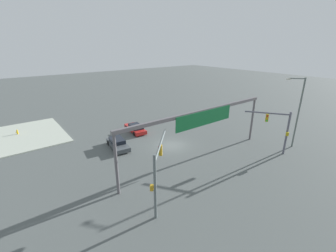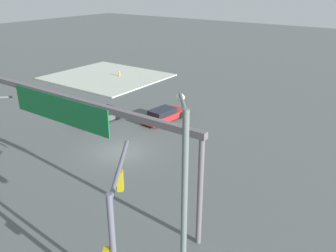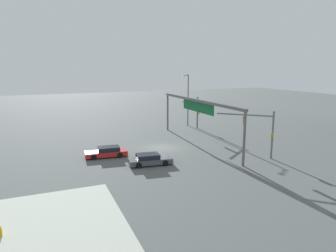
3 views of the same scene
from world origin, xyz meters
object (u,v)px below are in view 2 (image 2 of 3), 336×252
at_px(fire_hydrant_on_curb, 119,74).
at_px(sedan_car_approaching, 164,115).
at_px(sedan_car_waiting_far, 101,115).
at_px(streetlamp_curved_arm, 183,221).
at_px(traffic_signal_near_corner, 116,217).

bearing_deg(fire_hydrant_on_curb, sedan_car_approaching, 146.78).
bearing_deg(sedan_car_waiting_far, sedan_car_approaching, 134.75).
height_order(sedan_car_approaching, sedan_car_waiting_far, same).
xyz_separation_m(streetlamp_curved_arm, sedan_car_approaching, (13.69, -17.47, -4.65)).
height_order(traffic_signal_near_corner, sedan_car_approaching, traffic_signal_near_corner).
bearing_deg(sedan_car_approaching, fire_hydrant_on_curb, 62.70).
height_order(traffic_signal_near_corner, fire_hydrant_on_curb, traffic_signal_near_corner).
distance_m(streetlamp_curved_arm, fire_hydrant_on_curb, 39.67).
distance_m(traffic_signal_near_corner, sedan_car_waiting_far, 20.38).
distance_m(sedan_car_approaching, fire_hydrant_on_curb, 17.71).
relative_size(traffic_signal_near_corner, sedan_car_waiting_far, 1.12).
bearing_deg(traffic_signal_near_corner, fire_hydrant_on_curb, 8.16).
relative_size(sedan_car_waiting_far, fire_hydrant_on_curb, 6.83).
bearing_deg(streetlamp_curved_arm, sedan_car_waiting_far, 14.08).
bearing_deg(sedan_car_waiting_far, streetlamp_curved_arm, 60.50).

